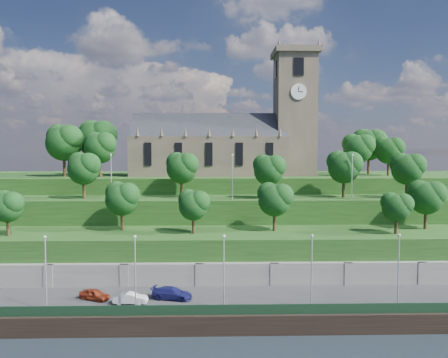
{
  "coord_description": "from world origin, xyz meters",
  "views": [
    {
      "loc": [
        -3.21,
        -46.15,
        19.85
      ],
      "look_at": [
        -1.29,
        30.0,
        15.17
      ],
      "focal_mm": 35.0,
      "sensor_mm": 36.0,
      "label": 1
    }
  ],
  "objects_px": {
    "church": "(232,140)",
    "car_right": "(172,293)",
    "car_left": "(95,294)",
    "car_middle": "(131,298)"
  },
  "relations": [
    {
      "from": "church",
      "to": "car_right",
      "type": "distance_m",
      "value": 45.41
    },
    {
      "from": "church",
      "to": "car_left",
      "type": "height_order",
      "value": "church"
    },
    {
      "from": "church",
      "to": "car_middle",
      "type": "height_order",
      "value": "church"
    },
    {
      "from": "church",
      "to": "car_left",
      "type": "distance_m",
      "value": 48.19
    },
    {
      "from": "car_left",
      "to": "car_middle",
      "type": "distance_m",
      "value": 4.88
    },
    {
      "from": "car_left",
      "to": "car_middle",
      "type": "height_order",
      "value": "car_middle"
    },
    {
      "from": "church",
      "to": "car_middle",
      "type": "bearing_deg",
      "value": -108.38
    },
    {
      "from": "car_right",
      "to": "car_middle",
      "type": "bearing_deg",
      "value": 121.55
    },
    {
      "from": "church",
      "to": "car_right",
      "type": "xyz_separation_m",
      "value": [
        -9.02,
        -39.85,
        -19.8
      ]
    },
    {
      "from": "car_middle",
      "to": "car_right",
      "type": "height_order",
      "value": "car_right"
    }
  ]
}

